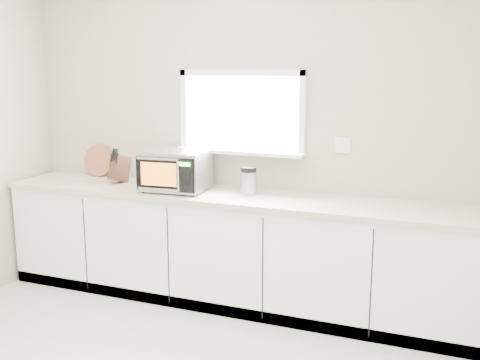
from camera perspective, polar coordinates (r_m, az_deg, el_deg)
The scene contains 7 objects.
back_wall at distance 4.71m, azimuth 0.22°, elevation 4.62°, with size 4.00×0.17×2.70m.
cabinets at distance 4.65m, azimuth -1.14°, elevation -7.18°, with size 3.92×0.60×0.88m, color white.
countertop at distance 4.51m, azimuth -1.21°, elevation -1.67°, with size 3.92×0.64×0.04m, color beige.
microwave at distance 4.63m, azimuth -6.65°, elevation 1.04°, with size 0.55×0.44×0.33m.
knife_block at distance 5.04m, azimuth -12.16°, elevation 1.22°, with size 0.14×0.23×0.31m.
cutting_board at distance 5.38m, azimuth -14.18°, elevation 1.95°, with size 0.30×0.30×0.02m, color #A05B3E.
coffee_grinder at distance 4.48m, azimuth 0.88°, elevation -0.04°, with size 0.15×0.15×0.22m.
Camera 1 is at (1.71, -2.36, 1.92)m, focal length 42.00 mm.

